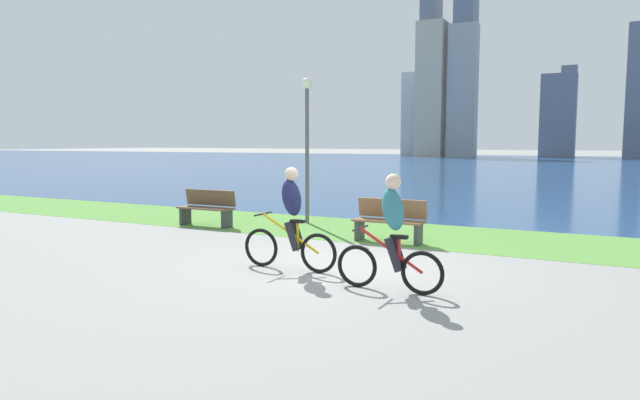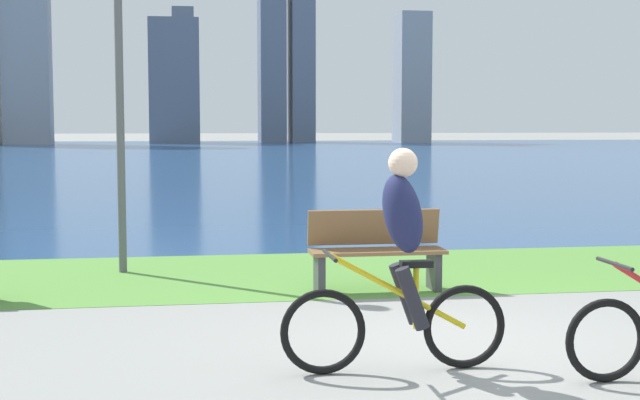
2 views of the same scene
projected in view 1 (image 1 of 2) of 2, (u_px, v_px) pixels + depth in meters
The scene contains 9 objects.
ground_plane at pixel (343, 267), 9.50m from camera, with size 300.00×300.00×0.00m, color gray.
grass_strip_bayside at pixel (414, 234), 12.87m from camera, with size 120.00×3.38×0.01m, color #59933D.
bay_water_surface at pixel (561, 166), 49.23m from camera, with size 300.00×78.90×0.00m, color navy.
cyclist_lead at pixel (291, 219), 9.19m from camera, with size 1.73×0.52×1.68m.
cyclist_trailing at pixel (392, 233), 7.86m from camera, with size 1.59×0.52×1.65m.
bench_near_path at pixel (389, 221), 11.80m from camera, with size 1.50×0.47×0.90m.
bench_far_along_path at pixel (207, 208), 14.09m from camera, with size 1.50×0.47×0.90m.
lamppost_tall at pixel (307, 128), 14.39m from camera, with size 0.28×0.28×3.71m.
city_skyline_far_shore at pixel (514, 90), 78.35m from camera, with size 45.22×10.70×24.95m.
Camera 1 is at (3.94, -8.47, 2.09)m, focal length 31.74 mm.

